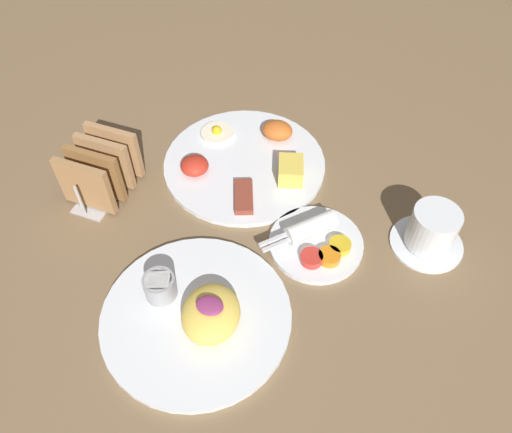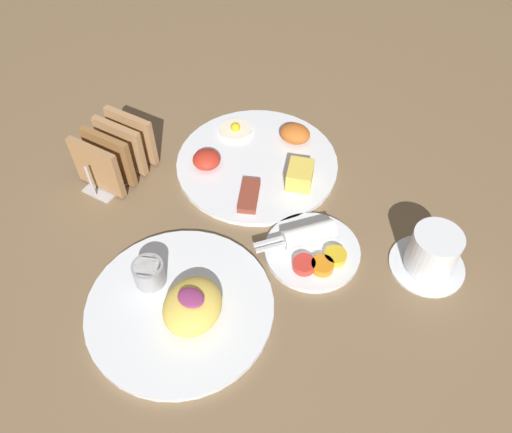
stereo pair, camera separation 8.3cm
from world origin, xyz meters
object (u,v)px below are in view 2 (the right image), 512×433
toast_rack (115,153)px  plate_breakfast (259,161)px  plate_condiments (312,249)px  coffee_cup (432,253)px  plate_foreground (181,303)px

toast_rack → plate_breakfast: bearing=34.3°
plate_condiments → coffee_cup: (0.17, 0.07, 0.02)m
toast_rack → coffee_cup: (0.56, 0.08, -0.01)m
plate_condiments → toast_rack: 0.39m
plate_breakfast → plate_condiments: bearing=-37.9°
plate_condiments → plate_foreground: (-0.13, -0.19, 0.00)m
plate_breakfast → coffee_cup: 0.36m
plate_condiments → coffee_cup: coffee_cup is taller
plate_condiments → plate_foreground: bearing=-123.6°
plate_breakfast → toast_rack: (-0.22, -0.15, 0.04)m
plate_breakfast → plate_condiments: plate_breakfast is taller
plate_condiments → plate_foreground: plate_foreground is taller
plate_breakfast → toast_rack: toast_rack is taller
plate_breakfast → coffee_cup: bearing=-11.3°
plate_breakfast → coffee_cup: size_ratio=2.54×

